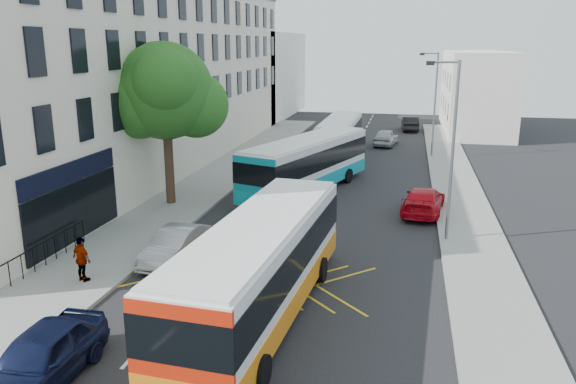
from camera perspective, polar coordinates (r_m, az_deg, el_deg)
The scene contains 21 objects.
ground at distance 16.55m, azimuth -5.08°, elevation -17.46°, with size 120.00×120.00×0.00m, color black.
pavement_left at distance 32.28m, azimuth -11.77°, elevation -1.16°, with size 5.00×70.00×0.15m, color gray.
pavement_right at distance 29.82m, azimuth 17.72°, elevation -2.91°, with size 3.00×70.00×0.15m, color gray.
terrace_main at distance 42.04m, azimuth -14.03°, elevation 11.65°, with size 8.30×45.00×13.50m.
terrace_far at distance 70.82m, azimuth -2.99°, elevation 11.81°, with size 8.00×20.00×10.00m, color silver.
building_right at distance 61.87m, azimuth 18.52°, elevation 9.69°, with size 6.00×18.00×8.00m, color silver.
street_tree at distance 31.14m, azimuth -12.42°, elevation 9.88°, with size 6.30×5.70×8.80m.
lamp_near at distance 25.74m, azimuth 16.22°, elevation 4.88°, with size 1.45×0.15×8.00m.
lamp_far at distance 45.55m, azimuth 14.60°, elevation 9.13°, with size 1.45×0.15×8.00m.
railings at distance 24.65m, azimuth -23.49°, elevation -5.61°, with size 0.08×5.60×1.14m, color black, non-canonical shape.
bus_near at distance 18.57m, azimuth -2.81°, elevation -7.57°, with size 3.55×11.97×3.32m.
bus_mid at distance 34.22m, azimuth 1.92°, elevation 2.90°, with size 6.28×11.85×3.26m.
bus_far at distance 45.44m, azimuth 5.27°, elevation 5.68°, with size 2.78×10.75×3.01m.
motorbike at distance 15.55m, azimuth -5.20°, elevation -15.58°, with size 0.85×2.30×2.07m.
parked_car_blue at distance 16.81m, azimuth -23.85°, elevation -15.16°, with size 1.84×4.57×1.56m, color black.
parked_car_silver at distance 23.90m, azimuth -11.37°, elevation -5.34°, with size 1.46×4.19×1.38m, color #9B9CA2.
red_hatchback at distance 30.77m, azimuth 13.60°, elevation -0.84°, with size 1.97×4.84×1.40m, color #BA0815.
distant_car_grey at distance 57.94m, azimuth 4.77°, elevation 6.75°, with size 2.15×4.67×1.30m, color #47484F.
distant_car_silver at distance 50.70m, azimuth 9.93°, elevation 5.51°, with size 1.74×4.33×1.47m, color #AAACB2.
distant_car_dark at distance 59.90m, azimuth 12.29°, elevation 6.81°, with size 1.54×4.43×1.46m, color black.
pedestrian_far at distance 22.47m, azimuth -20.21°, elevation -6.43°, with size 1.02×0.42×1.74m, color gray.
Camera 1 is at (4.27, -13.31, 8.85)m, focal length 35.00 mm.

